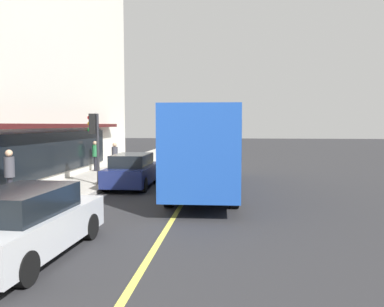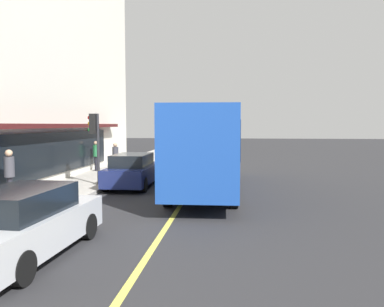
% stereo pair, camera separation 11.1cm
% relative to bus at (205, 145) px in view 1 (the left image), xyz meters
% --- Properties ---
extents(ground, '(120.00, 120.00, 0.00)m').
position_rel_bus_xyz_m(ground, '(2.28, 0.64, -1.99)').
color(ground, '#28282B').
extents(sidewalk, '(80.00, 2.86, 0.15)m').
position_rel_bus_xyz_m(sidewalk, '(2.28, 5.81, -1.91)').
color(sidewalk, '#B2ADA3').
rests_on(sidewalk, ground).
extents(lane_centre_stripe, '(36.00, 0.16, 0.01)m').
position_rel_bus_xyz_m(lane_centre_stripe, '(2.28, 0.64, -1.98)').
color(lane_centre_stripe, '#D8D14C').
rests_on(lane_centre_stripe, ground).
extents(bus, '(11.19, 2.85, 3.50)m').
position_rel_bus_xyz_m(bus, '(0.00, 0.00, 0.00)').
color(bus, '#1E4CAD').
rests_on(bus, ground).
extents(traffic_light, '(0.30, 0.52, 3.20)m').
position_rel_bus_xyz_m(traffic_light, '(0.13, 5.03, 0.55)').
color(traffic_light, '#2D2D33').
rests_on(traffic_light, sidewalk).
extents(car_navy, '(4.31, 1.89, 1.52)m').
position_rel_bus_xyz_m(car_navy, '(0.49, 3.37, -1.24)').
color(car_navy, navy).
rests_on(car_navy, ground).
extents(car_silver, '(4.37, 2.00, 1.52)m').
position_rel_bus_xyz_m(car_silver, '(-8.94, 3.27, -1.24)').
color(car_silver, '#B7BABF').
rests_on(car_silver, ground).
extents(pedestrian_by_curb, '(0.34, 0.34, 1.70)m').
position_rel_bus_xyz_m(pedestrian_by_curb, '(4.03, 5.30, -0.81)').
color(pedestrian_by_curb, black).
rests_on(pedestrian_by_curb, sidewalk).
extents(pedestrian_waiting, '(0.34, 0.34, 1.75)m').
position_rel_bus_xyz_m(pedestrian_waiting, '(4.98, 6.77, -0.78)').
color(pedestrian_waiting, black).
rests_on(pedestrian_waiting, sidewalk).
extents(pedestrian_near_storefront, '(0.34, 0.34, 1.85)m').
position_rel_bus_xyz_m(pedestrian_near_storefront, '(-4.14, 6.52, -0.71)').
color(pedestrian_near_storefront, black).
rests_on(pedestrian_near_storefront, sidewalk).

